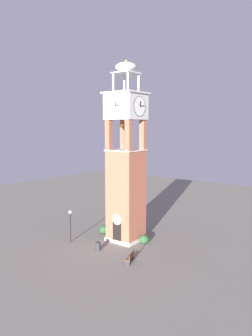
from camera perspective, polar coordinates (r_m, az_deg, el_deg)
ground at (r=36.00m, az=0.00°, el=-12.33°), size 80.00×80.00×0.00m
clock_tower at (r=34.21m, az=-0.00°, el=-0.17°), size 3.69×3.69×18.73m
park_bench at (r=30.22m, az=0.75°, el=-15.29°), size 0.97×1.65×0.95m
lamp_post at (r=35.06m, az=-9.68°, el=-8.88°), size 0.36×0.36×3.39m
trash_bin at (r=33.09m, az=-4.89°, el=-13.42°), size 0.52×0.52×0.80m
shrub_near_entry at (r=34.77m, az=3.17°, el=-12.27°), size 1.01×1.01×0.91m
shrub_left_of_tower at (r=39.67m, az=-1.64°, el=-9.99°), size 1.04×1.04×0.63m
shrub_behind_bench at (r=37.75m, az=-3.83°, el=-10.63°), size 1.07×1.07×0.98m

